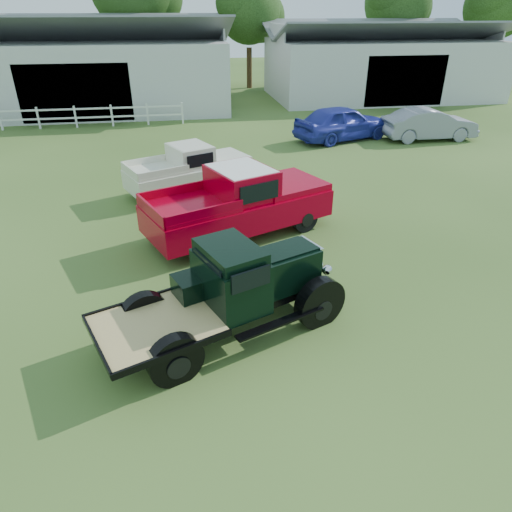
{
  "coord_description": "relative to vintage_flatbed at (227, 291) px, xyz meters",
  "views": [
    {
      "loc": [
        -1.32,
        -7.77,
        6.0
      ],
      "look_at": [
        0.2,
        1.2,
        1.05
      ],
      "focal_mm": 32.0,
      "sensor_mm": 36.0,
      "label": 1
    }
  ],
  "objects": [
    {
      "name": "ground",
      "position": [
        0.61,
        0.07,
        -1.0
      ],
      "size": [
        120.0,
        120.0,
        0.0
      ],
      "primitive_type": "plane",
      "color": "#38521F"
    },
    {
      "name": "shed_left",
      "position": [
        -6.39,
        26.07,
        1.8
      ],
      "size": [
        18.8,
        10.2,
        5.6
      ],
      "primitive_type": null,
      "color": "#A5A5A5",
      "rests_on": "ground"
    },
    {
      "name": "shed_right",
      "position": [
        14.61,
        27.07,
        1.6
      ],
      "size": [
        16.8,
        9.2,
        5.2
      ],
      "primitive_type": null,
      "color": "#A5A5A5",
      "rests_on": "ground"
    },
    {
      "name": "fence_rail",
      "position": [
        -7.39,
        20.07,
        -0.4
      ],
      "size": [
        14.2,
        0.16,
        1.2
      ],
      "primitive_type": null,
      "color": "white",
      "rests_on": "ground"
    },
    {
      "name": "tree_b",
      "position": [
        -3.39,
        34.07,
        4.75
      ],
      "size": [
        6.9,
        6.9,
        11.5
      ],
      "primitive_type": null,
      "color": "black",
      "rests_on": "ground"
    },
    {
      "name": "tree_c",
      "position": [
        5.61,
        33.07,
        3.5
      ],
      "size": [
        5.4,
        5.4,
        9.0
      ],
      "primitive_type": null,
      "color": "black",
      "rests_on": "ground"
    },
    {
      "name": "tree_d",
      "position": [
        18.61,
        34.07,
        4.0
      ],
      "size": [
        6.0,
        6.0,
        10.0
      ],
      "primitive_type": null,
      "color": "black",
      "rests_on": "ground"
    },
    {
      "name": "tree_e",
      "position": [
        26.61,
        32.07,
        3.75
      ],
      "size": [
        5.7,
        5.7,
        9.5
      ],
      "primitive_type": null,
      "color": "black",
      "rests_on": "ground"
    },
    {
      "name": "vintage_flatbed",
      "position": [
        0.0,
        0.0,
        0.0
      ],
      "size": [
        5.4,
        3.75,
        1.99
      ],
      "primitive_type": null,
      "rotation": [
        0.0,
        0.0,
        0.39
      ],
      "color": "black",
      "rests_on": "ground"
    },
    {
      "name": "red_pickup",
      "position": [
        0.86,
        4.64,
        0.04
      ],
      "size": [
        6.06,
        4.21,
        2.07
      ],
      "primitive_type": null,
      "rotation": [
        0.0,
        0.0,
        0.4
      ],
      "color": "#A10018",
      "rests_on": "ground"
    },
    {
      "name": "white_pickup",
      "position": [
        -0.44,
        8.53,
        -0.14
      ],
      "size": [
        4.97,
        3.52,
        1.71
      ],
      "primitive_type": null,
      "rotation": [
        0.0,
        0.0,
        0.42
      ],
      "color": "silver",
      "rests_on": "ground"
    },
    {
      "name": "misc_car_blue",
      "position": [
        7.59,
        14.92,
        -0.13
      ],
      "size": [
        5.49,
        3.57,
        1.74
      ],
      "primitive_type": "imported",
      "rotation": [
        0.0,
        0.0,
        1.9
      ],
      "color": "#2831A4",
      "rests_on": "ground"
    },
    {
      "name": "misc_car_grey",
      "position": [
        12.0,
        14.2,
        -0.22
      ],
      "size": [
        4.74,
        1.69,
        1.56
      ],
      "primitive_type": "imported",
      "rotation": [
        0.0,
        0.0,
        1.56
      ],
      "color": "gray",
      "rests_on": "ground"
    }
  ]
}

